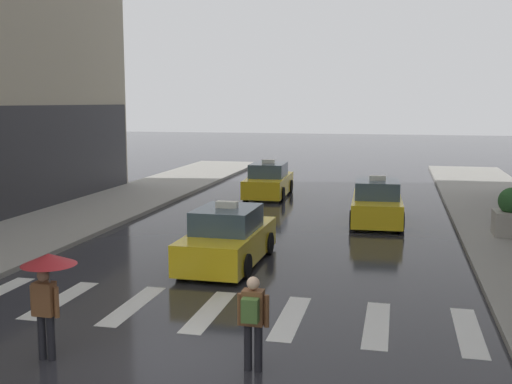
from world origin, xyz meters
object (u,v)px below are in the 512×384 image
object	(u,v)px
taxi_second	(377,204)
taxi_lead	(228,239)
taxi_third	(269,182)
pedestrian_with_backpack	(253,317)
pedestrian_with_umbrella	(47,277)
planter_mid_block	(511,214)

from	to	relation	value
taxi_second	taxi_lead	bearing A→B (deg)	-118.41
taxi_third	pedestrian_with_backpack	world-z (taller)	taxi_third
pedestrian_with_backpack	taxi_second	bearing A→B (deg)	83.58
taxi_third	pedestrian_with_backpack	bearing A→B (deg)	-78.99
taxi_third	pedestrian_with_umbrella	size ratio (longest dim) A/B	2.37
pedestrian_with_backpack	taxi_lead	bearing A→B (deg)	108.86
pedestrian_with_umbrella	pedestrian_with_backpack	bearing A→B (deg)	5.30
pedestrian_with_umbrella	planter_mid_block	xyz separation A→B (m)	(9.61, 12.19, -0.64)
taxi_third	pedestrian_with_backpack	size ratio (longest dim) A/B	2.78
taxi_lead	planter_mid_block	xyz separation A→B (m)	(8.31, 5.11, 0.15)
taxi_second	pedestrian_with_umbrella	bearing A→B (deg)	-109.94
taxi_third	planter_mid_block	world-z (taller)	taxi_third
taxi_second	pedestrian_with_backpack	bearing A→B (deg)	-96.42
taxi_lead	pedestrian_with_umbrella	xyz separation A→B (m)	(-1.29, -7.08, 0.79)
taxi_third	pedestrian_with_umbrella	xyz separation A→B (m)	(0.17, -19.70, 0.79)
taxi_second	taxi_third	distance (m)	7.64
taxi_lead	taxi_third	xyz separation A→B (m)	(-1.46, 12.63, 0.00)
pedestrian_with_backpack	taxi_third	bearing A→B (deg)	101.01
pedestrian_with_umbrella	taxi_second	bearing A→B (deg)	70.06
taxi_lead	planter_mid_block	world-z (taller)	taxi_lead
planter_mid_block	taxi_lead	bearing A→B (deg)	-148.42
taxi_lead	pedestrian_with_backpack	world-z (taller)	taxi_lead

